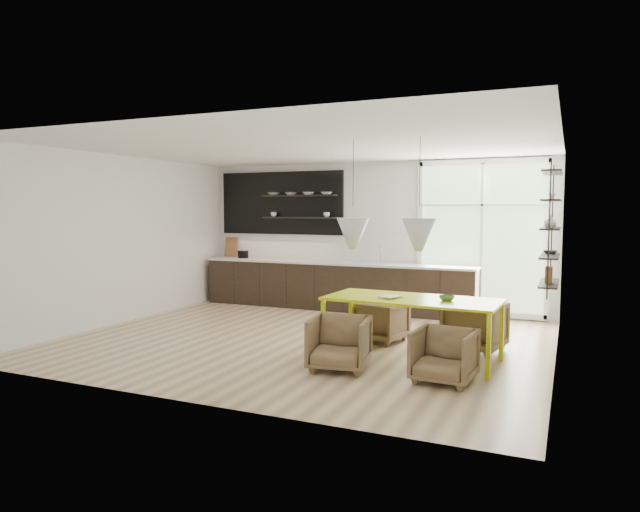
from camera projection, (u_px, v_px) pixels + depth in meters
The scene contains 11 objects.
room at pixel (366, 241), 9.26m from camera, with size 7.02×6.01×2.91m.
kitchen_run at pixel (331, 279), 11.30m from camera, with size 5.54×0.69×2.75m.
right_shelving at pixel (550, 232), 8.20m from camera, with size 0.26×1.22×1.90m.
dining_table at pixel (412, 302), 7.44m from camera, with size 2.29×1.12×0.82m.
armchair_back_left at pixel (382, 321), 8.53m from camera, with size 0.65×0.67×0.61m, color brown.
armchair_back_right at pixel (475, 326), 7.94m from camera, with size 0.74×0.76×0.69m, color brown.
armchair_front_left at pixel (339, 343), 7.02m from camera, with size 0.70×0.73×0.66m, color brown.
armchair_front_right at pixel (444, 356), 6.50m from camera, with size 0.66×0.68×0.62m, color brown.
wire_stool at pixel (345, 333), 7.89m from camera, with size 0.32×0.32×0.41m.
table_book at pixel (384, 296), 7.55m from camera, with size 0.21×0.29×0.03m, color white.
table_bowl at pixel (447, 298), 7.25m from camera, with size 0.20×0.20×0.06m, color #477243.
Camera 1 is at (3.63, -7.67, 1.98)m, focal length 32.00 mm.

